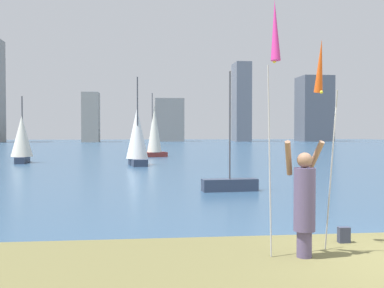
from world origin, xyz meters
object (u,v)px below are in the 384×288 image
Objects in this scene: kite_flag_right at (321,72)px; sailboat_3 at (22,139)px; sailboat_0 at (230,183)px; sailboat_1 at (137,137)px; person at (304,200)px; kite_flag_left at (275,39)px; bag at (344,235)px; sailboat_6 at (154,132)px.

kite_flag_right is 0.84× the size of sailboat_3.
sailboat_0 is 0.77× the size of sailboat_1.
person is at bearing -66.94° from sailboat_3.
kite_flag_left is 1.00× the size of sailboat_0.
person is 0.52× the size of kite_flag_right.
kite_flag_left is at bearing -96.38° from sailboat_0.
sailboat_3 reaches higher than kite_flag_left.
sailboat_0 is (0.43, 8.64, -0.68)m from person.
sailboat_1 is at bearing 91.96° from person.
sailboat_1 is (-2.32, 21.89, -1.84)m from kite_flag_left.
person is 0.46× the size of kite_flag_left.
kite_flag_left is at bearing -177.09° from person.
sailboat_0 is at bearing 94.95° from bag.
sailboat_0 is 19.57m from sailboat_3.
sailboat_6 is (-2.06, 30.70, -1.13)m from kite_flag_right.
kite_flag_left reaches higher than sailboat_0.
kite_flag_left is at bearing -88.23° from sailboat_6.
kite_flag_left is 0.80× the size of sailboat_6.
sailboat_3 is (-7.69, 2.97, -0.14)m from sailboat_1.
sailboat_1 is at bearing 96.06° from kite_flag_left.
sailboat_3 is at bearing 107.53° from person.
kite_flag_right is at bearing -159.72° from bag.
sailboat_1 is 1.04× the size of sailboat_6.
kite_flag_left reaches higher than bag.
bag is (0.56, 0.21, -3.02)m from kite_flag_right.
sailboat_1 is at bearing -98.03° from sailboat_6.
kite_flag_right is 0.71× the size of sailboat_6.
bag is at bearing 30.62° from kite_flag_left.
kite_flag_right reaches higher than bag.
kite_flag_right is at bearing 35.27° from kite_flag_left.
kite_flag_left is 31.52m from sailboat_6.
sailboat_6 reaches higher than sailboat_0.
sailboat_0 is 13.66m from sailboat_1.
bag is 21.35m from sailboat_1.
person is 0.37× the size of sailboat_6.
sailboat_1 reaches higher than kite_flag_left.
kite_flag_right is (0.54, 0.69, 2.21)m from person.
sailboat_0 is at bearing 83.62° from kite_flag_left.
sailboat_3 reaches higher than kite_flag_right.
bag is 7.78m from sailboat_0.
sailboat_6 is at bearing 36.15° from sailboat_3.
bag is at bearing 33.48° from person.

